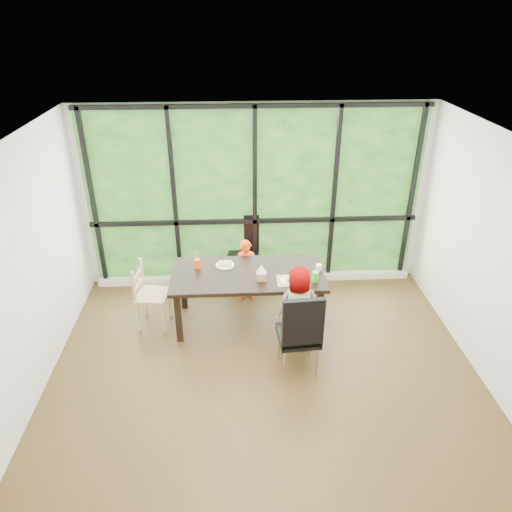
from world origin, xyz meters
The scene contains 23 objects.
ground centered at (0.00, 0.00, 0.00)m, with size 5.00×5.00×0.00m, color black.
back_wall centered at (0.00, 2.25, 1.35)m, with size 5.00×5.00×0.00m, color silver.
foliage_backdrop centered at (0.00, 2.23, 1.35)m, with size 4.80×0.02×2.65m, color #184716.
window_mullions centered at (0.00, 2.19, 1.35)m, with size 4.80×0.06×2.65m, color black, non-canonical shape.
window_sill centered at (0.00, 2.15, 0.05)m, with size 4.80×0.12×0.10m, color silver.
dining_table centered at (-0.15, 1.10, 0.38)m, with size 1.98×0.96×0.75m, color black.
chair_window_leather centered at (-0.19, 2.07, 0.54)m, with size 0.46×0.46×1.08m, color black.
chair_interior_leather centered at (0.39, 0.13, 0.54)m, with size 0.46×0.46×1.08m, color black.
chair_end_beech centered at (-1.41, 1.10, 0.45)m, with size 0.42×0.40×0.90m, color tan.
child_toddler centered at (-0.15, 1.67, 0.46)m, with size 0.34×0.22×0.93m, color #FF4008.
child_older centered at (0.44, 0.56, 0.55)m, with size 0.54×0.35×1.10m, color slate.
placemat centered at (0.41, 0.88, 0.75)m, with size 0.40×0.29×0.01m, color tan.
plate_far centered at (-0.44, 1.31, 0.76)m, with size 0.25×0.25×0.02m, color white.
plate_near centered at (0.36, 0.88, 0.76)m, with size 0.23×0.23×0.01m, color white.
orange_cup centered at (-0.81, 1.27, 0.81)m, with size 0.08×0.08×0.13m, color #ED5A0A.
green_cup centered at (0.69, 0.85, 0.82)m, with size 0.08×0.08×0.13m, color #4CCB21.
white_mug centered at (0.78, 1.13, 0.79)m, with size 0.08×0.08×0.08m, color white.
tissue_box centered at (0.02, 0.93, 0.80)m, with size 0.12×0.12×0.10m, color tan.
crepe_rolls_far centered at (-0.44, 1.31, 0.78)m, with size 0.20×0.12×0.04m, color tan, non-canonical shape.
crepe_rolls_near centered at (0.36, 0.88, 0.78)m, with size 0.10×0.12×0.04m, color tan, non-canonical shape.
straw_white centered at (-0.81, 1.27, 0.92)m, with size 0.01×0.01×0.20m, color white.
straw_pink centered at (0.69, 0.85, 0.92)m, with size 0.01×0.01×0.20m, color pink.
tissue centered at (0.02, 0.93, 0.91)m, with size 0.12×0.12×0.11m, color white.
Camera 1 is at (-0.33, -4.25, 3.85)m, focal length 33.49 mm.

